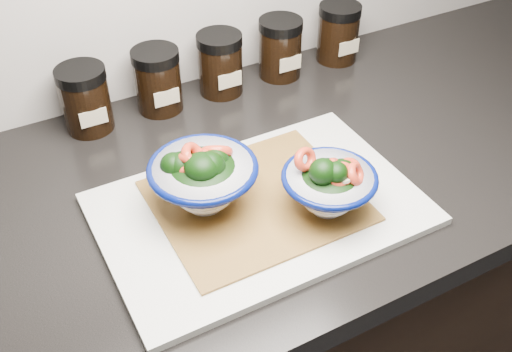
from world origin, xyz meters
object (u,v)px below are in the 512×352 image
spice_jar_c (220,64)px  spice_jar_d (280,48)px  cutting_board (260,209)px  spice_jar_e (338,33)px  spice_jar_a (85,99)px  spice_jar_b (158,80)px  bowl_right (329,185)px  bowl_left (203,177)px

spice_jar_c → spice_jar_d: (0.12, 0.00, 0.00)m
cutting_board → spice_jar_e: 0.48m
spice_jar_a → spice_jar_b: 0.13m
cutting_board → bowl_right: size_ratio=3.38×
bowl_left → spice_jar_d: (0.29, 0.28, -0.01)m
cutting_board → bowl_right: bowl_right is taller
bowl_left → spice_jar_c: size_ratio=1.36×
cutting_board → spice_jar_c: spice_jar_c is taller
cutting_board → bowl_right: 0.11m
spice_jar_d → bowl_right: bearing=-110.4°
spice_jar_a → spice_jar_d: bearing=0.0°
cutting_board → spice_jar_a: spice_jar_a is taller
bowl_right → cutting_board: bearing=146.8°
spice_jar_c → spice_jar_e: 0.26m
spice_jar_a → spice_jar_b: same height
cutting_board → spice_jar_c: bearing=73.6°
spice_jar_e → spice_jar_c: bearing=180.0°
bowl_right → spice_jar_d: size_ratio=1.18×
bowl_right → spice_jar_e: size_ratio=1.18×
spice_jar_a → spice_jar_d: size_ratio=1.00×
bowl_left → spice_jar_e: bearing=34.1°
spice_jar_d → spice_jar_a: bearing=180.0°
spice_jar_b → spice_jar_e: size_ratio=1.00×
bowl_left → spice_jar_b: size_ratio=1.36×
spice_jar_d → spice_jar_e: bearing=0.0°
spice_jar_a → spice_jar_e: 0.50m
bowl_left → spice_jar_a: bearing=106.5°
spice_jar_c → spice_jar_e: same height
bowl_left → spice_jar_c: bowl_left is taller
bowl_right → spice_jar_a: 0.44m
spice_jar_b → spice_jar_c: 0.12m
cutting_board → spice_jar_d: bearing=55.7°
spice_jar_b → spice_jar_d: same height
bowl_right → spice_jar_b: size_ratio=1.18×
spice_jar_a → spice_jar_e: (0.50, 0.00, 0.00)m
bowl_left → spice_jar_d: size_ratio=1.36×
bowl_right → spice_jar_a: size_ratio=1.18×
cutting_board → spice_jar_d: 0.39m
spice_jar_b → spice_jar_d: (0.24, 0.00, 0.00)m
bowl_left → spice_jar_d: 0.40m
spice_jar_a → spice_jar_c: 0.25m
bowl_left → spice_jar_e: bowl_left is taller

